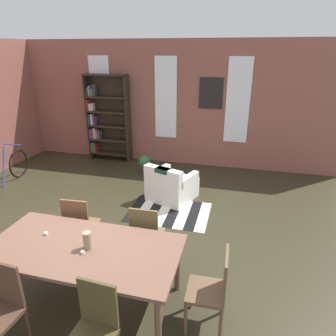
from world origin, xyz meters
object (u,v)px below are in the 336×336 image
object	(u,v)px
vase_on_table	(87,240)
dining_chair_far_left	(80,224)
dining_chair_far_right	(146,234)
dining_table	(84,252)
armchair_white	(171,186)
potted_plant_by_shelf	(145,163)
dining_chair_near_left	(0,307)
dining_chair_near_right	(94,330)
bookshelf_tall	(106,119)
dining_chair_head_right	(213,288)
bicycle_second	(4,171)

from	to	relation	value
vase_on_table	dining_chair_far_left	bearing A→B (deg)	126.38
dining_chair_far_right	vase_on_table	bearing A→B (deg)	-119.48
dining_table	armchair_white	xyz separation A→B (m)	(0.34, 2.78, -0.41)
potted_plant_by_shelf	armchair_white	bearing A→B (deg)	-51.49
dining_chair_near_left	dining_chair_near_right	size ratio (longest dim) A/B	1.00
vase_on_table	dining_table	bearing A→B (deg)	180.00
vase_on_table	bookshelf_tall	distance (m)	5.05
vase_on_table	dining_chair_near_left	bearing A→B (deg)	-126.34
dining_chair_head_right	bookshelf_tall	xyz separation A→B (m)	(-3.35, 4.65, 0.60)
vase_on_table	armchair_white	size ratio (longest dim) A/B	0.20
vase_on_table	potted_plant_by_shelf	xyz separation A→B (m)	(-0.66, 3.96, -0.62)
dining_chair_head_right	bookshelf_tall	size ratio (longest dim) A/B	0.42
dining_chair_far_right	bicycle_second	world-z (taller)	dining_chair_far_right
dining_table	dining_chair_near_right	xyz separation A→B (m)	(0.50, -0.75, -0.17)
vase_on_table	dining_chair_head_right	world-z (taller)	vase_on_table
dining_table	bookshelf_tall	xyz separation A→B (m)	(-1.88, 4.65, 0.43)
dining_table	vase_on_table	bearing A→B (deg)	-0.00
vase_on_table	dining_chair_far_right	size ratio (longest dim) A/B	0.22
dining_chair_head_right	dining_chair_near_right	world-z (taller)	same
bicycle_second	dining_chair_near_left	bearing A→B (deg)	-48.73
dining_table	dining_chair_head_right	distance (m)	1.48
dining_chair_near_right	dining_chair_far_left	world-z (taller)	same
dining_chair_head_right	dining_chair_far_left	xyz separation A→B (m)	(-1.95, 0.75, 0.00)
dining_chair_near_left	bicycle_second	bearing A→B (deg)	131.27
vase_on_table	dining_chair_far_right	xyz separation A→B (m)	(0.43, 0.75, -0.35)
potted_plant_by_shelf	dining_chair_head_right	bearing A→B (deg)	-62.44
dining_chair_near_left	armchair_white	size ratio (longest dim) A/B	0.93
dining_chair_far_right	dining_chair_far_left	world-z (taller)	same
dining_chair_near_left	dining_table	bearing A→B (deg)	57.15
potted_plant_by_shelf	dining_chair_far_right	bearing A→B (deg)	-71.19
dining_chair_head_right	dining_chair_near_right	distance (m)	1.23
dining_chair_far_right	bicycle_second	bearing A→B (deg)	155.39
dining_table	dining_chair_head_right	world-z (taller)	dining_chair_head_right
dining_chair_near_left	dining_chair_head_right	distance (m)	2.09
dining_chair_near_right	armchair_white	bearing A→B (deg)	92.57
dining_chair_near_right	potted_plant_by_shelf	world-z (taller)	dining_chair_near_right
dining_chair_far_right	potted_plant_by_shelf	world-z (taller)	dining_chair_far_right
dining_chair_near_left	dining_chair_near_right	distance (m)	0.98
bookshelf_tall	bicycle_second	xyz separation A→B (m)	(-1.47, -2.14, -0.78)
dining_chair_head_right	armchair_white	xyz separation A→B (m)	(-1.13, 2.78, -0.23)
dining_table	bicycle_second	xyz separation A→B (m)	(-3.36, 2.52, -0.35)
dining_chair_near_left	dining_chair_near_right	world-z (taller)	same
dining_chair_far_right	dining_table	bearing A→B (deg)	-123.23
dining_table	bicycle_second	distance (m)	4.21
dining_chair_far_left	bookshelf_tall	world-z (taller)	bookshelf_tall
bicycle_second	dining_chair_head_right	bearing A→B (deg)	-27.54
vase_on_table	bicycle_second	xyz separation A→B (m)	(-3.42, 2.52, -0.52)
dining_table	bookshelf_tall	size ratio (longest dim) A/B	0.98
dining_chair_head_right	potted_plant_by_shelf	size ratio (longest dim) A/B	2.17
dining_table	armchair_white	world-z (taller)	dining_table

